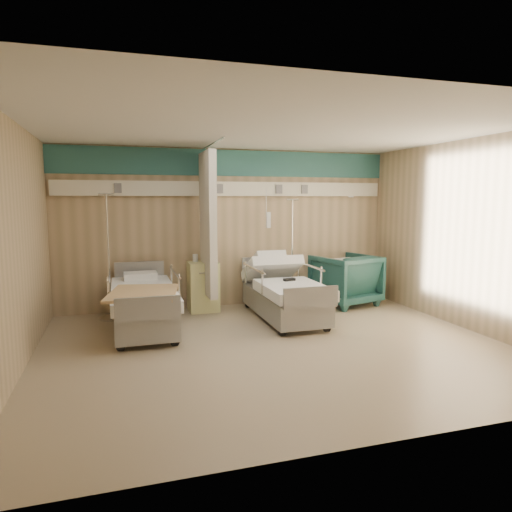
# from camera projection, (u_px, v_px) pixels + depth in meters

# --- Properties ---
(ground) EXTENTS (6.00, 5.00, 0.00)m
(ground) POSITION_uv_depth(u_px,v_px,m) (275.00, 347.00, 5.98)
(ground) COLOR gray
(ground) RESTS_ON ground
(room_walls) EXTENTS (6.04, 5.04, 2.82)m
(room_walls) POSITION_uv_depth(u_px,v_px,m) (267.00, 204.00, 5.98)
(room_walls) COLOR tan
(room_walls) RESTS_ON ground
(bed_right) EXTENTS (1.00, 2.16, 0.63)m
(bed_right) POSITION_uv_depth(u_px,v_px,m) (284.00, 299.00, 7.35)
(bed_right) COLOR white
(bed_right) RESTS_ON ground
(bed_left) EXTENTS (1.00, 2.16, 0.63)m
(bed_left) POSITION_uv_depth(u_px,v_px,m) (144.00, 309.00, 6.72)
(bed_left) COLOR white
(bed_left) RESTS_ON ground
(bedside_cabinet) EXTENTS (0.50, 0.48, 0.85)m
(bedside_cabinet) POSITION_uv_depth(u_px,v_px,m) (203.00, 286.00, 7.86)
(bedside_cabinet) COLOR #DDDB8A
(bedside_cabinet) RESTS_ON ground
(visitor_armchair) EXTENTS (1.22, 1.24, 0.93)m
(visitor_armchair) POSITION_uv_depth(u_px,v_px,m) (345.00, 279.00, 8.31)
(visitor_armchair) COLOR #1C4642
(visitor_armchair) RESTS_ON ground
(waffle_blanket) EXTENTS (0.78, 0.73, 0.07)m
(waffle_blanket) POSITION_uv_depth(u_px,v_px,m) (347.00, 252.00, 8.26)
(waffle_blanket) COLOR white
(waffle_blanket) RESTS_ON visitor_armchair
(iv_stand_right) EXTENTS (0.34, 0.34, 1.93)m
(iv_stand_right) POSITION_uv_depth(u_px,v_px,m) (292.00, 283.00, 8.37)
(iv_stand_right) COLOR silver
(iv_stand_right) RESTS_ON ground
(iv_stand_left) EXTENTS (0.36, 0.36, 2.01)m
(iv_stand_left) POSITION_uv_depth(u_px,v_px,m) (110.00, 294.00, 7.30)
(iv_stand_left) COLOR silver
(iv_stand_left) RESTS_ON ground
(call_remote) EXTENTS (0.20, 0.12, 0.04)m
(call_remote) POSITION_uv_depth(u_px,v_px,m) (289.00, 280.00, 7.25)
(call_remote) COLOR black
(call_remote) RESTS_ON bed_right
(tan_blanket) EXTENTS (1.08, 1.26, 0.04)m
(tan_blanket) POSITION_uv_depth(u_px,v_px,m) (143.00, 293.00, 6.23)
(tan_blanket) COLOR tan
(tan_blanket) RESTS_ON bed_left
(toiletry_bag) EXTENTS (0.25, 0.20, 0.12)m
(toiletry_bag) POSITION_uv_depth(u_px,v_px,m) (209.00, 258.00, 7.91)
(toiletry_bag) COLOR black
(toiletry_bag) RESTS_ON bedside_cabinet
(white_cup) EXTENTS (0.12, 0.12, 0.13)m
(white_cup) POSITION_uv_depth(u_px,v_px,m) (195.00, 258.00, 7.84)
(white_cup) COLOR white
(white_cup) RESTS_ON bedside_cabinet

